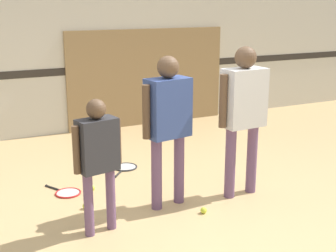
{
  "coord_description": "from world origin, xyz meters",
  "views": [
    {
      "loc": [
        -2.07,
        -4.0,
        2.14
      ],
      "look_at": [
        -0.03,
        0.18,
        0.88
      ],
      "focal_mm": 50.0,
      "sensor_mm": 36.0,
      "label": 1
    }
  ],
  "objects_px": {
    "person_instructor": "(168,116)",
    "person_student_right": "(244,106)",
    "racket_second_spare": "(125,167)",
    "person_student_left": "(98,152)",
    "tennis_ball_near_instructor": "(204,210)",
    "racket_spare_on_floor": "(67,192)",
    "tennis_ball_by_spare_racket": "(92,188)",
    "tennis_ball_stray_left": "(86,206)"
  },
  "relations": [
    {
      "from": "person_instructor",
      "to": "person_student_right",
      "type": "height_order",
      "value": "person_student_right"
    },
    {
      "from": "person_instructor",
      "to": "racket_second_spare",
      "type": "bearing_deg",
      "value": 80.91
    },
    {
      "from": "person_instructor",
      "to": "person_student_right",
      "type": "distance_m",
      "value": 0.87
    },
    {
      "from": "person_student_left",
      "to": "tennis_ball_near_instructor",
      "type": "height_order",
      "value": "person_student_left"
    },
    {
      "from": "tennis_ball_near_instructor",
      "to": "racket_spare_on_floor",
      "type": "bearing_deg",
      "value": 135.28
    },
    {
      "from": "person_student_left",
      "to": "tennis_ball_by_spare_racket",
      "type": "relative_size",
      "value": 19.55
    },
    {
      "from": "tennis_ball_by_spare_racket",
      "to": "racket_second_spare",
      "type": "bearing_deg",
      "value": 41.39
    },
    {
      "from": "person_student_right",
      "to": "racket_spare_on_floor",
      "type": "bearing_deg",
      "value": -30.27
    },
    {
      "from": "person_student_right",
      "to": "person_instructor",
      "type": "bearing_deg",
      "value": -10.0
    },
    {
      "from": "person_instructor",
      "to": "person_student_left",
      "type": "bearing_deg",
      "value": -172.38
    },
    {
      "from": "person_instructor",
      "to": "tennis_ball_near_instructor",
      "type": "bearing_deg",
      "value": -64.79
    },
    {
      "from": "person_student_left",
      "to": "racket_second_spare",
      "type": "xyz_separation_m",
      "value": [
        0.83,
        1.53,
        -0.79
      ]
    },
    {
      "from": "racket_spare_on_floor",
      "to": "tennis_ball_by_spare_racket",
      "type": "relative_size",
      "value": 8.15
    },
    {
      "from": "person_student_left",
      "to": "tennis_ball_near_instructor",
      "type": "relative_size",
      "value": 19.55
    },
    {
      "from": "person_student_right",
      "to": "tennis_ball_by_spare_racket",
      "type": "bearing_deg",
      "value": -32.82
    },
    {
      "from": "person_student_right",
      "to": "tennis_ball_stray_left",
      "type": "distance_m",
      "value": 2.0
    },
    {
      "from": "person_student_left",
      "to": "person_instructor",
      "type": "bearing_deg",
      "value": 6.17
    },
    {
      "from": "person_student_right",
      "to": "tennis_ball_near_instructor",
      "type": "xyz_separation_m",
      "value": [
        -0.62,
        -0.25,
        -1.0
      ]
    },
    {
      "from": "racket_second_spare",
      "to": "tennis_ball_near_instructor",
      "type": "bearing_deg",
      "value": 49.72
    },
    {
      "from": "tennis_ball_stray_left",
      "to": "racket_second_spare",
      "type": "bearing_deg",
      "value": 50.28
    },
    {
      "from": "racket_spare_on_floor",
      "to": "tennis_ball_stray_left",
      "type": "distance_m",
      "value": 0.5
    },
    {
      "from": "person_student_left",
      "to": "person_student_right",
      "type": "height_order",
      "value": "person_student_right"
    },
    {
      "from": "racket_second_spare",
      "to": "racket_spare_on_floor",
      "type": "bearing_deg",
      "value": -20.58
    },
    {
      "from": "racket_spare_on_floor",
      "to": "tennis_ball_stray_left",
      "type": "xyz_separation_m",
      "value": [
        0.08,
        -0.5,
        0.02
      ]
    },
    {
      "from": "person_instructor",
      "to": "person_student_right",
      "type": "xyz_separation_m",
      "value": [
        0.86,
        -0.09,
        0.04
      ]
    },
    {
      "from": "tennis_ball_near_instructor",
      "to": "tennis_ball_stray_left",
      "type": "distance_m",
      "value": 1.24
    },
    {
      "from": "racket_spare_on_floor",
      "to": "tennis_ball_by_spare_racket",
      "type": "xyz_separation_m",
      "value": [
        0.28,
        -0.06,
        0.02
      ]
    },
    {
      "from": "racket_spare_on_floor",
      "to": "tennis_ball_by_spare_racket",
      "type": "distance_m",
      "value": 0.29
    },
    {
      "from": "person_student_left",
      "to": "racket_second_spare",
      "type": "height_order",
      "value": "person_student_left"
    },
    {
      "from": "person_instructor",
      "to": "racket_spare_on_floor",
      "type": "distance_m",
      "value": 1.55
    },
    {
      "from": "tennis_ball_by_spare_racket",
      "to": "tennis_ball_stray_left",
      "type": "xyz_separation_m",
      "value": [
        -0.2,
        -0.44,
        0.0
      ]
    },
    {
      "from": "person_student_right",
      "to": "tennis_ball_stray_left",
      "type": "bearing_deg",
      "value": -16.6
    },
    {
      "from": "person_student_right",
      "to": "racket_second_spare",
      "type": "bearing_deg",
      "value": -61.19
    },
    {
      "from": "person_student_left",
      "to": "person_student_right",
      "type": "xyz_separation_m",
      "value": [
        1.7,
        0.16,
        0.23
      ]
    },
    {
      "from": "person_student_left",
      "to": "tennis_ball_by_spare_racket",
      "type": "distance_m",
      "value": 1.27
    },
    {
      "from": "racket_spare_on_floor",
      "to": "racket_second_spare",
      "type": "bearing_deg",
      "value": -90.59
    },
    {
      "from": "person_student_left",
      "to": "tennis_ball_stray_left",
      "type": "height_order",
      "value": "person_student_left"
    },
    {
      "from": "person_instructor",
      "to": "racket_spare_on_floor",
      "type": "xyz_separation_m",
      "value": [
        -0.9,
        0.79,
        -0.98
      ]
    },
    {
      "from": "racket_spare_on_floor",
      "to": "racket_second_spare",
      "type": "height_order",
      "value": "same"
    },
    {
      "from": "racket_spare_on_floor",
      "to": "tennis_ball_near_instructor",
      "type": "height_order",
      "value": "tennis_ball_near_instructor"
    },
    {
      "from": "racket_spare_on_floor",
      "to": "tennis_ball_near_instructor",
      "type": "relative_size",
      "value": 8.15
    },
    {
      "from": "tennis_ball_near_instructor",
      "to": "tennis_ball_by_spare_racket",
      "type": "bearing_deg",
      "value": 128.71
    }
  ]
}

